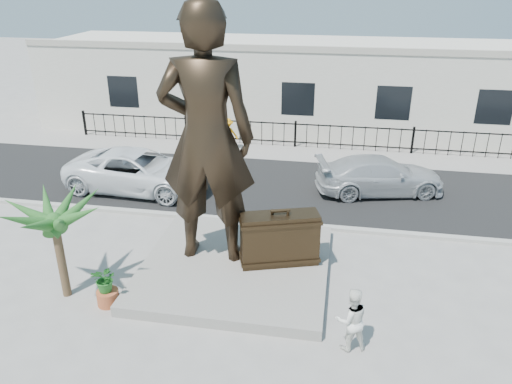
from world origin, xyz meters
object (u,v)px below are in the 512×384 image
suitcase (280,239)px  tourist (351,320)px  car_white (139,171)px  statue (206,138)px

suitcase → tourist: 3.50m
suitcase → car_white: (-6.16, 4.84, -0.27)m
suitcase → tourist: (2.01, -2.85, -0.28)m
suitcase → car_white: suitcase is taller
suitcase → car_white: 7.84m
statue → tourist: 5.88m
suitcase → tourist: size_ratio=1.38×
statue → car_white: (-4.13, 4.71, -3.05)m
tourist → car_white: 11.22m
statue → tourist: statue is taller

